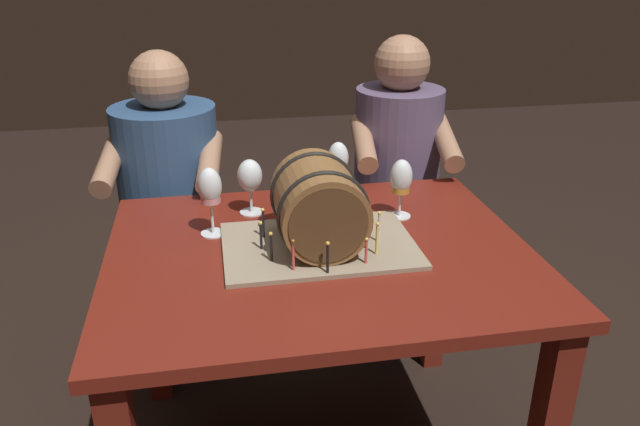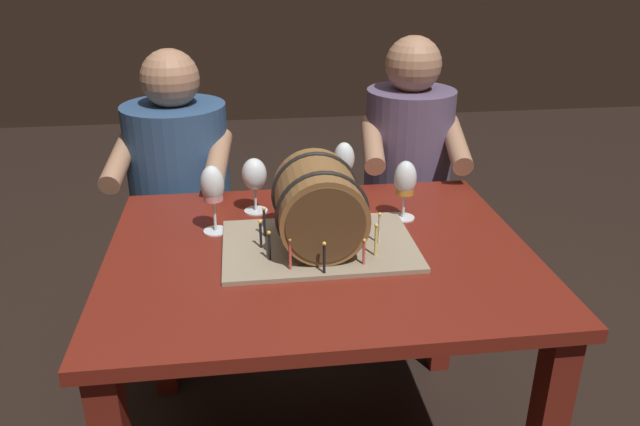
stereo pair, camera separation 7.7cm
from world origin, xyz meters
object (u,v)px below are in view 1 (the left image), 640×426
object	(u,v)px
wine_glass_red	(338,161)
dining_table	(320,288)
wine_glass_amber	(401,180)
wine_glass_rose	(210,190)
person_seated_left	(173,219)
wine_glass_empty	(250,177)
barrel_cake	(320,210)
person_seated_right	(395,205)

from	to	relation	value
wine_glass_red	dining_table	bearing A→B (deg)	-109.27
wine_glass_amber	dining_table	bearing A→B (deg)	-148.45
wine_glass_rose	person_seated_left	xyz separation A→B (m)	(-0.14, 0.53, -0.32)
wine_glass_empty	wine_glass_red	xyz separation A→B (m)	(0.28, 0.08, 0.01)
barrel_cake	wine_glass_rose	world-z (taller)	barrel_cake
barrel_cake	wine_glass_amber	xyz separation A→B (m)	(0.27, 0.15, 0.01)
dining_table	wine_glass_amber	distance (m)	0.39
dining_table	wine_glass_red	size ratio (longest dim) A/B	6.14
dining_table	person_seated_left	xyz separation A→B (m)	(-0.42, 0.68, -0.06)
wine_glass_amber	person_seated_right	xyz separation A→B (m)	(0.15, 0.51, -0.30)
dining_table	wine_glass_rose	size ratio (longest dim) A/B	5.70
wine_glass_empty	wine_glass_red	bearing A→B (deg)	15.20
wine_glass_empty	wine_glass_rose	distance (m)	0.17
wine_glass_red	wine_glass_empty	bearing A→B (deg)	-164.80
wine_glass_amber	wine_glass_rose	xyz separation A→B (m)	(-0.55, -0.02, 0.02)
wine_glass_red	person_seated_left	distance (m)	0.70
barrel_cake	wine_glass_rose	distance (m)	0.31
wine_glass_rose	person_seated_right	bearing A→B (deg)	37.40
barrel_cake	wine_glass_rose	xyz separation A→B (m)	(-0.28, 0.13, 0.02)
person_seated_left	person_seated_right	size ratio (longest dim) A/B	0.98
barrel_cake	dining_table	bearing A→B (deg)	-104.36
wine_glass_empty	person_seated_left	size ratio (longest dim) A/B	0.15
wine_glass_empty	wine_glass_amber	distance (m)	0.44
wine_glass_amber	person_seated_left	xyz separation A→B (m)	(-0.69, 0.51, -0.30)
dining_table	barrel_cake	xyz separation A→B (m)	(0.00, 0.01, 0.23)
dining_table	person_seated_right	size ratio (longest dim) A/B	0.95
dining_table	person_seated_right	distance (m)	0.80
barrel_cake	wine_glass_empty	size ratio (longest dim) A/B	3.03
wine_glass_empty	person_seated_left	xyz separation A→B (m)	(-0.26, 0.40, -0.30)
barrel_cake	wine_glass_empty	bearing A→B (deg)	121.77
wine_glass_rose	barrel_cake	bearing A→B (deg)	-25.56
barrel_cake	person_seated_left	bearing A→B (deg)	122.45
wine_glass_red	person_seated_left	world-z (taller)	person_seated_left
wine_glass_amber	wine_glass_empty	bearing A→B (deg)	166.04
barrel_cake	person_seated_left	size ratio (longest dim) A/B	0.44
barrel_cake	person_seated_left	distance (m)	0.84
person_seated_left	dining_table	bearing A→B (deg)	-58.16
person_seated_right	barrel_cake	bearing A→B (deg)	-122.06
person_seated_right	dining_table	bearing A→B (deg)	-121.81
barrel_cake	person_seated_right	xyz separation A→B (m)	(0.42, 0.67, -0.30)
wine_glass_rose	person_seated_right	world-z (taller)	person_seated_right
person_seated_left	wine_glass_amber	bearing A→B (deg)	-36.49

